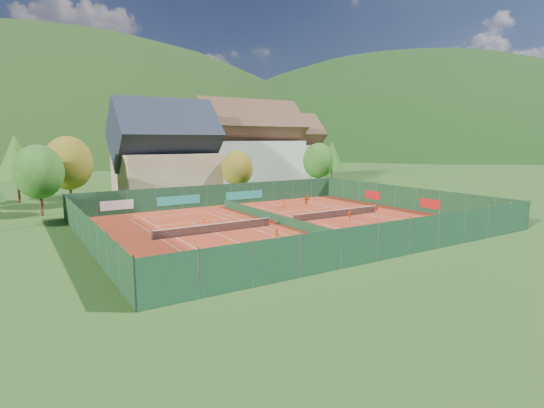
% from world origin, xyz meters
% --- Properties ---
extents(ground, '(600.00, 600.00, 0.00)m').
position_xyz_m(ground, '(0.00, 0.00, -0.02)').
color(ground, '#275019').
rests_on(ground, ground).
extents(clay_pad, '(40.00, 32.00, 0.01)m').
position_xyz_m(clay_pad, '(0.00, 0.00, 0.01)').
color(clay_pad, '#AF3319').
rests_on(clay_pad, ground).
extents(court_markings_left, '(11.03, 23.83, 0.00)m').
position_xyz_m(court_markings_left, '(-8.00, 0.00, 0.01)').
color(court_markings_left, white).
rests_on(court_markings_left, ground).
extents(court_markings_right, '(11.03, 23.83, 0.00)m').
position_xyz_m(court_markings_right, '(8.00, 0.00, 0.01)').
color(court_markings_right, white).
rests_on(court_markings_right, ground).
extents(tennis_net_left, '(13.30, 0.10, 1.02)m').
position_xyz_m(tennis_net_left, '(-7.85, 0.00, 0.51)').
color(tennis_net_left, '#59595B').
rests_on(tennis_net_left, ground).
extents(tennis_net_right, '(13.30, 0.10, 1.02)m').
position_xyz_m(tennis_net_right, '(8.15, 0.00, 0.51)').
color(tennis_net_right, '#59595B').
rests_on(tennis_net_right, ground).
extents(court_divider, '(0.03, 28.80, 1.00)m').
position_xyz_m(court_divider, '(0.00, 0.00, 0.50)').
color(court_divider, '#15391E').
rests_on(court_divider, ground).
extents(fence_north, '(40.00, 0.10, 3.00)m').
position_xyz_m(fence_north, '(-0.46, 15.99, 1.47)').
color(fence_north, '#13351F').
rests_on(fence_north, ground).
extents(fence_south, '(40.00, 0.04, 3.00)m').
position_xyz_m(fence_south, '(0.00, -16.00, 1.50)').
color(fence_south, '#153922').
rests_on(fence_south, ground).
extents(fence_west, '(0.04, 32.00, 3.00)m').
position_xyz_m(fence_west, '(-20.00, 0.00, 1.50)').
color(fence_west, '#133419').
rests_on(fence_west, ground).
extents(fence_east, '(0.09, 32.00, 3.00)m').
position_xyz_m(fence_east, '(20.00, 0.05, 1.48)').
color(fence_east, '#14371C').
rests_on(fence_east, ground).
extents(chalet, '(16.20, 12.00, 16.00)m').
position_xyz_m(chalet, '(-3.00, 30.00, 6.62)').
color(chalet, tan).
rests_on(chalet, ground).
extents(hotel_block_a, '(21.60, 11.00, 17.25)m').
position_xyz_m(hotel_block_a, '(16.00, 36.00, 7.38)').
color(hotel_block_a, silver).
rests_on(hotel_block_a, ground).
extents(hotel_block_b, '(17.28, 10.00, 15.50)m').
position_xyz_m(hotel_block_b, '(30.00, 44.00, 6.62)').
color(hotel_block_b, silver).
rests_on(hotel_block_b, ground).
extents(tree_west_front, '(5.72, 5.72, 8.69)m').
position_xyz_m(tree_west_front, '(-22.00, 20.00, 5.39)').
color(tree_west_front, '#4B2E1A').
rests_on(tree_west_front, ground).
extents(tree_west_mid, '(6.44, 6.44, 9.78)m').
position_xyz_m(tree_west_mid, '(-18.00, 26.00, 6.07)').
color(tree_west_mid, '#462A19').
rests_on(tree_west_mid, ground).
extents(tree_west_back, '(5.60, 5.60, 10.00)m').
position_xyz_m(tree_west_back, '(-24.00, 34.00, 6.74)').
color(tree_west_back, '#412417').
rests_on(tree_west_back, ground).
extents(tree_center, '(5.01, 5.01, 7.60)m').
position_xyz_m(tree_center, '(6.00, 22.00, 4.72)').
color(tree_center, '#432618').
rests_on(tree_center, ground).
extents(tree_east_front, '(5.72, 5.72, 8.69)m').
position_xyz_m(tree_east_front, '(24.00, 24.00, 5.39)').
color(tree_east_front, '#4A2B1A').
rests_on(tree_east_front, ground).
extents(tree_east_mid, '(5.04, 5.04, 9.00)m').
position_xyz_m(tree_east_mid, '(34.00, 32.00, 6.06)').
color(tree_east_mid, '#442F18').
rests_on(tree_east_mid, ground).
extents(tree_east_back, '(7.15, 7.15, 10.86)m').
position_xyz_m(tree_east_back, '(26.00, 40.00, 6.74)').
color(tree_east_back, '#442918').
rests_on(tree_east_back, ground).
extents(mountain_backdrop, '(820.00, 530.00, 242.00)m').
position_xyz_m(mountain_backdrop, '(28.54, 233.48, -39.64)').
color(mountain_backdrop, black).
rests_on(mountain_backdrop, ground).
extents(ball_hopper, '(0.34, 0.34, 0.80)m').
position_xyz_m(ball_hopper, '(10.20, -12.18, 0.56)').
color(ball_hopper, slate).
rests_on(ball_hopper, ground).
extents(loose_ball_0, '(0.07, 0.07, 0.07)m').
position_xyz_m(loose_ball_0, '(-8.45, -4.50, 0.03)').
color(loose_ball_0, '#CCD833').
rests_on(loose_ball_0, ground).
extents(loose_ball_1, '(0.07, 0.07, 0.07)m').
position_xyz_m(loose_ball_1, '(6.91, -12.67, 0.03)').
color(loose_ball_1, '#CCD833').
rests_on(loose_ball_1, ground).
extents(loose_ball_2, '(0.07, 0.07, 0.07)m').
position_xyz_m(loose_ball_2, '(1.99, 6.46, 0.03)').
color(loose_ball_2, '#CCD833').
rests_on(loose_ball_2, ground).
extents(player_left_near, '(0.53, 0.38, 1.37)m').
position_xyz_m(player_left_near, '(-10.87, -8.31, 0.68)').
color(player_left_near, orange).
rests_on(player_left_near, ground).
extents(player_left_mid, '(0.67, 0.55, 1.28)m').
position_xyz_m(player_left_mid, '(-5.25, -7.17, 0.64)').
color(player_left_mid, '#D46212').
rests_on(player_left_mid, ground).
extents(player_left_far, '(0.78, 0.47, 1.17)m').
position_xyz_m(player_left_far, '(-8.01, 2.72, 0.59)').
color(player_left_far, '#D55F12').
rests_on(player_left_far, ground).
extents(player_right_near, '(0.85, 0.79, 1.40)m').
position_xyz_m(player_right_near, '(7.77, -2.47, 0.70)').
color(player_right_near, '#DD4E13').
rests_on(player_right_near, ground).
extents(player_right_far_a, '(0.62, 0.43, 1.21)m').
position_xyz_m(player_right_far_a, '(6.45, 9.44, 0.60)').
color(player_right_far_a, '#E14A14').
rests_on(player_right_far_a, ground).
extents(player_right_far_b, '(1.42, 0.53, 1.51)m').
position_xyz_m(player_right_far_b, '(10.46, 9.47, 0.75)').
color(player_right_far_b, '#D34812').
rests_on(player_right_far_b, ground).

